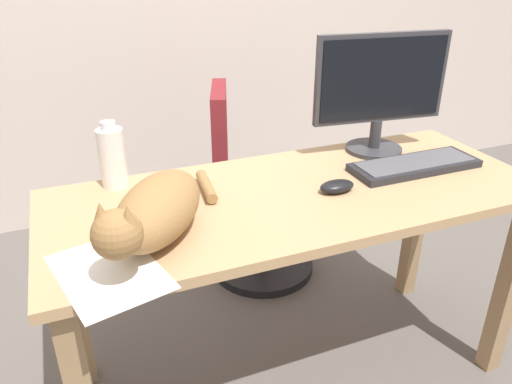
{
  "coord_description": "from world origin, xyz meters",
  "views": [
    {
      "loc": [
        -0.62,
        -1.2,
        1.4
      ],
      "look_at": [
        -0.17,
        -0.07,
        0.8
      ],
      "focal_mm": 34.58,
      "sensor_mm": 36.0,
      "label": 1
    }
  ],
  "objects_px": {
    "monitor": "(381,89)",
    "water_bottle": "(112,157)",
    "keyboard": "(415,165)",
    "computer_mouse": "(337,186)",
    "cat": "(155,211)",
    "office_chair": "(252,199)"
  },
  "relations": [
    {
      "from": "keyboard",
      "to": "computer_mouse",
      "type": "height_order",
      "value": "computer_mouse"
    },
    {
      "from": "keyboard",
      "to": "water_bottle",
      "type": "bearing_deg",
      "value": 165.75
    },
    {
      "from": "keyboard",
      "to": "water_bottle",
      "type": "xyz_separation_m",
      "value": [
        -0.94,
        0.24,
        0.08
      ]
    },
    {
      "from": "water_bottle",
      "to": "cat",
      "type": "bearing_deg",
      "value": -81.3
    },
    {
      "from": "monitor",
      "to": "computer_mouse",
      "type": "bearing_deg",
      "value": -140.65
    },
    {
      "from": "cat",
      "to": "computer_mouse",
      "type": "relative_size",
      "value": 4.68
    },
    {
      "from": "cat",
      "to": "computer_mouse",
      "type": "distance_m",
      "value": 0.56
    },
    {
      "from": "office_chair",
      "to": "computer_mouse",
      "type": "xyz_separation_m",
      "value": [
        -0.0,
        -0.71,
        0.38
      ]
    },
    {
      "from": "office_chair",
      "to": "cat",
      "type": "height_order",
      "value": "cat"
    },
    {
      "from": "monitor",
      "to": "computer_mouse",
      "type": "xyz_separation_m",
      "value": [
        -0.3,
        -0.24,
        -0.21
      ]
    },
    {
      "from": "keyboard",
      "to": "cat",
      "type": "height_order",
      "value": "cat"
    },
    {
      "from": "keyboard",
      "to": "cat",
      "type": "relative_size",
      "value": 0.86
    },
    {
      "from": "monitor",
      "to": "water_bottle",
      "type": "bearing_deg",
      "value": 176.84
    },
    {
      "from": "computer_mouse",
      "to": "water_bottle",
      "type": "relative_size",
      "value": 0.53
    },
    {
      "from": "keyboard",
      "to": "computer_mouse",
      "type": "xyz_separation_m",
      "value": [
        -0.33,
        -0.05,
        0.0
      ]
    },
    {
      "from": "office_chair",
      "to": "monitor",
      "type": "relative_size",
      "value": 1.86
    },
    {
      "from": "monitor",
      "to": "office_chair",
      "type": "bearing_deg",
      "value": 121.97
    },
    {
      "from": "computer_mouse",
      "to": "water_bottle",
      "type": "xyz_separation_m",
      "value": [
        -0.61,
        0.29,
        0.08
      ]
    },
    {
      "from": "office_chair",
      "to": "water_bottle",
      "type": "relative_size",
      "value": 4.31
    },
    {
      "from": "monitor",
      "to": "cat",
      "type": "relative_size",
      "value": 0.93
    },
    {
      "from": "office_chair",
      "to": "keyboard",
      "type": "height_order",
      "value": "office_chair"
    },
    {
      "from": "monitor",
      "to": "water_bottle",
      "type": "distance_m",
      "value": 0.92
    }
  ]
}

